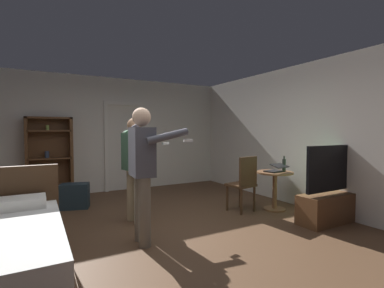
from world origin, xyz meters
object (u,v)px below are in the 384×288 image
Objects in this scene: bottle_on_table at (284,165)px; suitcase_dark at (75,196)px; side_table at (275,184)px; laptop at (276,169)px; wooden_chair at (244,181)px; person_blue_shirt at (143,165)px; person_striped_shirt at (135,163)px; tv_flatscreen at (332,200)px; bookshelf at (50,155)px.

bottle_on_table is 3.89m from suitcase_dark.
laptop reaches higher than side_table.
suitcase_dark is (-2.60, 1.69, -0.31)m from wooden_chair.
person_blue_shirt reaches higher than side_table.
bottle_on_table is (0.16, -0.04, 0.07)m from laptop.
suitcase_dark is at bearing 148.74° from laptop.
laptop is 2.48m from person_striped_shirt.
person_striped_shirt reaches higher than tv_flatscreen.
person_striped_shirt reaches higher than suitcase_dark.
laptop is 0.23× the size of person_striped_shirt.
person_blue_shirt is (0.94, -3.19, 0.07)m from bookshelf.
bottle_on_table is at bearing 100.65° from tv_flatscreen.
side_table is 0.38m from bottle_on_table.
bottle_on_table is 0.17× the size of person_striped_shirt.
suitcase_dark is (0.36, -1.04, -0.70)m from bookshelf.
side_table is 3.69m from suitcase_dark.
wooden_chair is at bearing -42.66° from bookshelf.
person_blue_shirt is 1.06× the size of person_striped_shirt.
bookshelf is 6.04× the size of bottle_on_table.
laptop is (-0.02, -0.04, 0.28)m from side_table.
side_table is (-0.30, 0.93, 0.13)m from tv_flatscreen.
tv_flatscreen is at bearing -12.53° from person_blue_shirt.
wooden_chair is at bearing 162.91° from side_table.
person_blue_shirt is at bearing -167.13° from wooden_chair.
person_blue_shirt is (-2.57, -0.24, 0.25)m from laptop.
tv_flatscreen is 4.33× the size of bottle_on_table.
bookshelf is 2.57m from person_striped_shirt.
bottle_on_table is at bearing -39.10° from bookshelf.
person_striped_shirt is at bearing -42.21° from suitcase_dark.
side_table is 2.53m from person_striped_shirt.
tv_flatscreen reaches higher than bottle_on_table.
side_table is at bearing 150.26° from bottle_on_table.
person_blue_shirt is at bearing -173.70° from side_table.
wooden_chair is (-0.55, 0.22, -0.21)m from laptop.
person_blue_shirt is at bearing -175.68° from bottle_on_table.
wooden_chair is 3.12m from suitcase_dark.
suitcase_dark is (-0.75, 1.27, -0.71)m from person_striped_shirt.
bottle_on_table is (-0.16, 0.85, 0.48)m from tv_flatscreen.
person_blue_shirt is at bearing -57.90° from suitcase_dark.
person_blue_shirt is 2.36m from suitcase_dark.
bottle_on_table is 0.58× the size of suitcase_dark.
person_striped_shirt is (0.18, 0.88, -0.07)m from person_blue_shirt.
person_blue_shirt is (-2.02, -0.46, 0.46)m from wooden_chair.
bookshelf reaches higher than tv_flatscreen.
tv_flatscreen is 2.52× the size of suitcase_dark.
suitcase_dark is at bearing 149.53° from bottle_on_table.
person_striped_shirt is at bearing 78.56° from person_blue_shirt.
tv_flatscreen is 0.99m from side_table.
person_blue_shirt is 3.54× the size of suitcase_dark.
bookshelf reaches higher than side_table.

